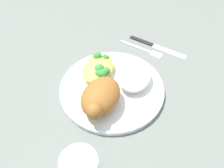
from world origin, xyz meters
TOP-DOWN VIEW (x-y plane):
  - ground_plane at (0.00, 0.00)m, footprint 2.00×2.00m
  - plate at (0.00, 0.00)m, footprint 0.27×0.27m
  - roasted_chicken at (0.07, -0.00)m, footprint 0.13×0.09m
  - rice_pile at (-0.04, 0.05)m, footprint 0.10×0.08m
  - mac_cheese_with_broccoli at (-0.03, -0.05)m, footprint 0.11×0.08m
  - fork at (-0.19, 0.02)m, footprint 0.03×0.14m
  - knife at (-0.22, 0.04)m, footprint 0.04×0.19m

SIDE VIEW (x-z plane):
  - ground_plane at x=0.00m, z-range 0.00..0.00m
  - fork at x=-0.19m, z-range 0.00..0.01m
  - knife at x=-0.22m, z-range 0.00..0.01m
  - plate at x=0.00m, z-range 0.00..0.02m
  - rice_pile at x=-0.04m, z-range 0.02..0.05m
  - mac_cheese_with_broccoli at x=-0.03m, z-range 0.01..0.05m
  - roasted_chicken at x=0.07m, z-range 0.02..0.08m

